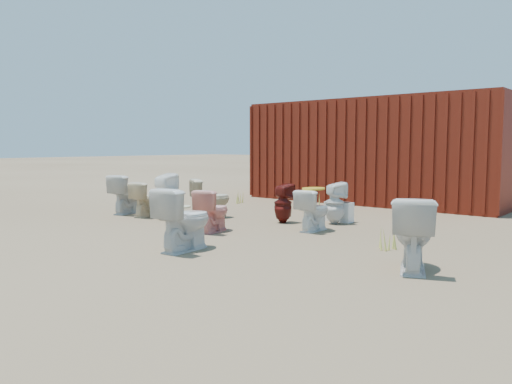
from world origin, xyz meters
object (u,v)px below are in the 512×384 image
Objects in this scene: shipping_container at (379,151)px; loose_tank at (339,212)px; toilet_front_pink at (213,211)px; toilet_back_yellowlid at (313,210)px; toilet_front_maroon at (283,203)px; toilet_back_a at (165,197)px; toilet_back_beige_left at (147,199)px; toilet_back_beige_right at (211,198)px; toilet_front_c at (184,219)px; toilet_front_a at (128,194)px; toilet_front_e at (413,234)px; toilet_back_e at (335,203)px.

loose_tank is (0.96, -3.46, -1.02)m from shipping_container.
toilet_front_pink reaches higher than toilet_back_yellowlid.
loose_tank is at bearing -74.57° from shipping_container.
toilet_front_maroon is 0.82× the size of toilet_back_a.
toilet_front_maroon is at bearing -169.56° from toilet_back_beige_left.
toilet_back_beige_right is (1.06, 0.64, 0.03)m from toilet_back_beige_left.
toilet_front_c is 1.24× the size of toilet_back_yellowlid.
toilet_front_a is 3.84m from toilet_front_c.
toilet_front_pink is 3.36m from toilet_front_e.
toilet_back_beige_right is at bearing 19.93° from toilet_front_maroon.
toilet_front_c is 3.41m from loose_tank.
toilet_front_a is at bearing -118.17° from shipping_container.
toilet_front_maroon is 0.85× the size of toilet_front_e.
toilet_front_c is 3.13m from toilet_back_e.
toilet_front_pink is 2.20m from toilet_back_beige_left.
toilet_back_beige_right is (-1.10, 1.05, 0.03)m from toilet_front_pink.
toilet_back_beige_right is at bearing -57.50° from toilet_front_c.
toilet_front_e is 1.60× the size of loose_tank.
toilet_back_beige_right reaches higher than loose_tank.
toilet_back_yellowlid is (3.93, 0.66, -0.06)m from toilet_front_a.
toilet_front_e is 1.22× the size of toilet_back_yellowlid.
toilet_front_a is 6.18m from toilet_front_e.
toilet_front_e is 1.10× the size of toilet_back_beige_right.
toilet_back_beige_right is 1.11× the size of toilet_back_yellowlid.
shipping_container is at bearing 106.10° from loose_tank.
shipping_container is 7.49× the size of toilet_front_e.
toilet_front_a is 3.23m from toilet_front_maroon.
toilet_front_maroon reaches higher than toilet_front_pink.
toilet_back_yellowlid is (1.14, -4.56, -0.87)m from shipping_container.
toilet_front_e is at bearing -60.81° from shipping_container.
toilet_back_e reaches higher than toilet_front_pink.
toilet_front_e is (3.34, -5.97, -0.80)m from shipping_container.
toilet_back_a is at bearing 60.63° from toilet_back_e.
toilet_front_c reaches higher than toilet_front_maroon.
toilet_front_e reaches higher than toilet_front_maroon.
toilet_back_beige_right is at bearing -103.58° from shipping_container.
toilet_front_e reaches higher than loose_tank.
loose_tank is (-0.09, 0.29, -0.19)m from toilet_back_e.
toilet_back_e is 0.35m from loose_tank.
toilet_front_pink is at bearing -90.06° from shipping_container.
toilet_back_a reaches higher than toilet_front_maroon.
toilet_back_yellowlid is 0.81m from toilet_back_e.
toilet_front_c is 1.12× the size of toilet_back_e.
toilet_back_a reaches higher than toilet_back_e.
shipping_container is 7.16× the size of toilet_back_a.
toilet_front_e is at bearing 160.31° from toilet_front_pink.
toilet_back_beige_left is (-2.16, 0.41, -0.00)m from toilet_front_pink.
toilet_back_a is 1.16× the size of toilet_back_e.
toilet_back_beige_right is (-1.39, -0.38, 0.02)m from toilet_front_maroon.
shipping_container is 9.13× the size of toilet_back_beige_left.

